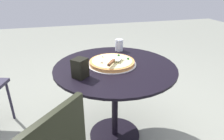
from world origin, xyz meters
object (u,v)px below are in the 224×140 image
(patio_table, at_px, (115,83))
(pizza_on_tray, at_px, (112,62))
(drinking_cup, at_px, (119,45))
(pizza_server, at_px, (114,61))
(napkin_dispenser, at_px, (80,68))

(patio_table, relative_size, pizza_on_tray, 2.47)
(pizza_on_tray, xyz_separation_m, drinking_cup, (0.31, -0.15, 0.04))
(patio_table, distance_m, pizza_server, 0.21)
(patio_table, height_order, napkin_dispenser, napkin_dispenser)
(pizza_on_tray, bearing_deg, pizza_server, 177.53)
(drinking_cup, distance_m, napkin_dispenser, 0.63)
(pizza_on_tray, xyz_separation_m, pizza_server, (-0.06, 0.00, 0.04))
(pizza_server, relative_size, napkin_dispenser, 1.49)
(patio_table, xyz_separation_m, drinking_cup, (0.34, -0.13, 0.20))
(patio_table, height_order, pizza_server, pizza_server)
(napkin_dispenser, bearing_deg, pizza_on_tray, 167.46)
(pizza_on_tray, xyz_separation_m, napkin_dispenser, (-0.17, 0.27, 0.05))
(patio_table, distance_m, napkin_dispenser, 0.38)
(patio_table, relative_size, pizza_server, 4.78)
(napkin_dispenser, bearing_deg, drinking_cup, -175.71)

